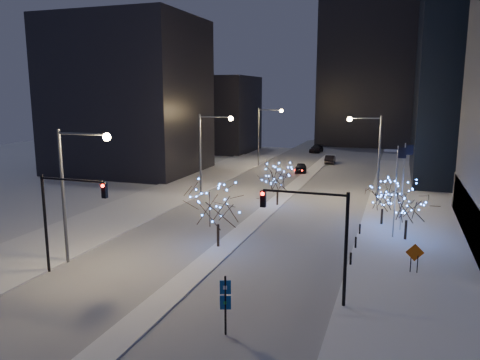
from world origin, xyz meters
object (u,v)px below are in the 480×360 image
at_px(traffic_signal_west, 63,209).
at_px(holiday_tree_plaza_far, 383,195).
at_px(street_lamp_w_far, 264,129).
at_px(holiday_tree_plaza_near, 407,203).
at_px(street_lamp_east, 371,147).
at_px(wayfinding_sign, 225,299).
at_px(street_lamp_w_near, 74,178).
at_px(car_far, 316,149).
at_px(street_lamp_w_mid, 208,143).
at_px(holiday_tree_median_far, 278,178).
at_px(construction_sign, 415,255).
at_px(car_mid, 330,159).
at_px(car_near, 301,168).
at_px(traffic_signal_east, 319,228).
at_px(holiday_tree_median_near, 218,203).

relative_size(traffic_signal_west, holiday_tree_plaza_far, 1.60).
relative_size(street_lamp_w_far, holiday_tree_plaza_near, 1.90).
xyz_separation_m(street_lamp_east, wayfinding_sign, (-5.08, -34.21, -4.44)).
distance_m(street_lamp_w_near, car_far, 72.43).
xyz_separation_m(street_lamp_w_mid, car_far, (5.34, 47.01, -5.72)).
relative_size(street_lamp_w_mid, holiday_tree_median_far, 2.01).
bearing_deg(construction_sign, traffic_signal_west, -171.79).
bearing_deg(car_far, street_lamp_w_near, -90.09).
bearing_deg(car_mid, holiday_tree_plaza_far, 102.68).
relative_size(holiday_tree_median_far, holiday_tree_plaza_near, 0.95).
bearing_deg(car_near, car_far, 84.63).
distance_m(traffic_signal_east, holiday_tree_plaza_near, 15.59).
distance_m(street_lamp_east, traffic_signal_west, 35.30).
bearing_deg(holiday_tree_median_near, holiday_tree_median_far, 86.33).
bearing_deg(wayfinding_sign, traffic_signal_west, 143.15).
height_order(street_lamp_east, car_mid, street_lamp_east).
height_order(traffic_signal_east, holiday_tree_median_far, traffic_signal_east).
distance_m(street_lamp_w_near, traffic_signal_west, 2.70).
bearing_deg(holiday_tree_plaza_near, street_lamp_w_far, 122.30).
xyz_separation_m(traffic_signal_west, car_far, (4.84, 74.01, -3.99)).
xyz_separation_m(street_lamp_w_far, wayfinding_sign, (13.94, -56.21, -4.49)).
height_order(holiday_tree_plaza_near, construction_sign, holiday_tree_plaza_near).
bearing_deg(street_lamp_east, street_lamp_w_mid, -171.04).
bearing_deg(street_lamp_w_far, street_lamp_w_near, -90.00).
distance_m(holiday_tree_plaza_far, construction_sign, 12.50).
bearing_deg(holiday_tree_median_near, traffic_signal_west, -132.28).
bearing_deg(street_lamp_w_far, holiday_tree_median_near, -78.97).
bearing_deg(street_lamp_w_near, holiday_tree_median_near, 38.56).
distance_m(holiday_tree_plaza_near, holiday_tree_plaza_far, 4.84).
bearing_deg(car_mid, street_lamp_w_mid, 69.36).
bearing_deg(street_lamp_w_mid, wayfinding_sign, -65.93).
distance_m(street_lamp_east, traffic_signal_east, 29.08).
distance_m(traffic_signal_west, car_mid, 59.63).
bearing_deg(holiday_tree_plaza_far, construction_sign, -77.72).
bearing_deg(holiday_tree_median_far, street_lamp_w_near, -112.91).
bearing_deg(street_lamp_w_far, traffic_signal_east, -70.68).
distance_m(traffic_signal_east, holiday_tree_median_far, 24.86).
bearing_deg(car_near, wayfinding_sign, -92.64).
distance_m(street_lamp_w_near, holiday_tree_plaza_near, 26.91).
bearing_deg(holiday_tree_plaza_near, traffic_signal_east, -109.15).
distance_m(street_lamp_w_mid, traffic_signal_west, 27.06).
height_order(street_lamp_w_mid, traffic_signal_west, street_lamp_w_mid).
height_order(street_lamp_w_far, holiday_tree_median_far, street_lamp_w_far).
bearing_deg(construction_sign, street_lamp_w_mid, 130.14).
xyz_separation_m(traffic_signal_west, holiday_tree_plaza_far, (20.35, 19.99, -1.81)).
relative_size(street_lamp_w_far, car_near, 2.26).
xyz_separation_m(street_lamp_w_far, street_lamp_east, (19.02, -22.00, -0.05)).
relative_size(holiday_tree_plaza_near, wayfinding_sign, 1.61).
height_order(street_lamp_w_near, street_lamp_w_mid, same).
distance_m(car_near, car_mid, 11.80).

